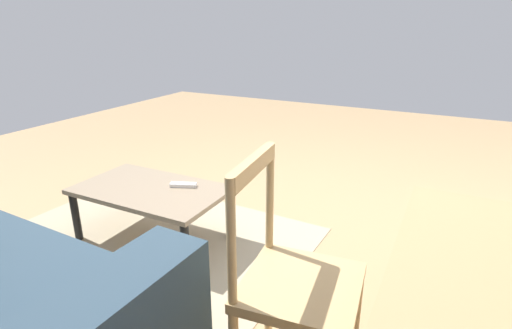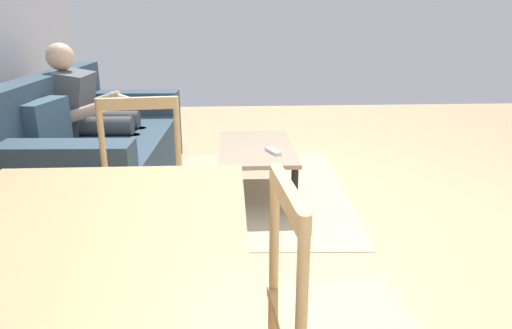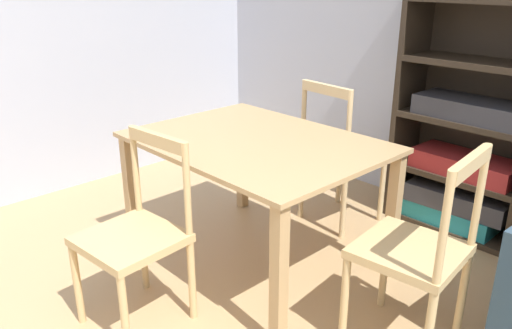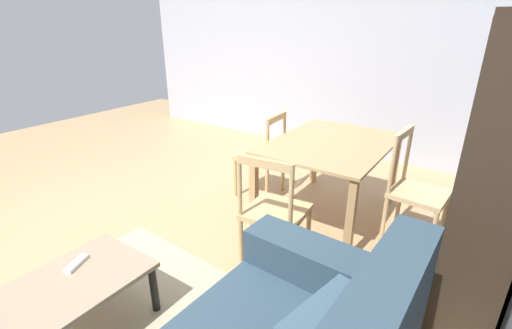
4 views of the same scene
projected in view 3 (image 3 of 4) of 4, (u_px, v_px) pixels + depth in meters
bookshelf at (469, 125)px, 3.15m from camera, size 0.85×0.36×1.81m
dining_table at (256, 158)px, 2.76m from camera, size 1.31×0.98×0.74m
dining_chair_near_wall at (340, 157)px, 3.31m from camera, size 0.45×0.45×0.95m
dining_chair_facing_couch at (416, 253)px, 2.15m from camera, size 0.46×0.46×0.95m
dining_chair_by_doorway at (136, 236)px, 2.34m from camera, size 0.46×0.46×0.90m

